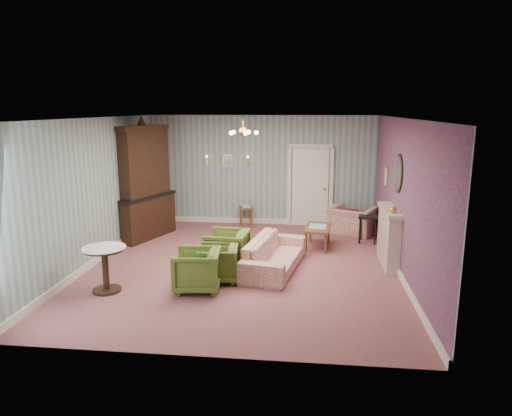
# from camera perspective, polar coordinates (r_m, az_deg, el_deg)

# --- Properties ---
(floor) EXTENTS (7.00, 7.00, 0.00)m
(floor) POSITION_cam_1_polar(r_m,az_deg,el_deg) (9.39, -1.49, -7.06)
(floor) COLOR #975858
(floor) RESTS_ON ground
(ceiling) EXTENTS (7.00, 7.00, 0.00)m
(ceiling) POSITION_cam_1_polar(r_m,az_deg,el_deg) (8.87, -1.60, 10.92)
(ceiling) COLOR white
(ceiling) RESTS_ON ground
(wall_back) EXTENTS (6.00, 0.00, 6.00)m
(wall_back) POSITION_cam_1_polar(r_m,az_deg,el_deg) (12.45, 0.65, 4.60)
(wall_back) COLOR gray
(wall_back) RESTS_ON ground
(wall_front) EXTENTS (6.00, 0.00, 6.00)m
(wall_front) POSITION_cam_1_polar(r_m,az_deg,el_deg) (5.66, -6.38, -4.78)
(wall_front) COLOR gray
(wall_front) RESTS_ON ground
(wall_left) EXTENTS (0.00, 7.00, 7.00)m
(wall_left) POSITION_cam_1_polar(r_m,az_deg,el_deg) (9.88, -19.07, 1.93)
(wall_left) COLOR gray
(wall_left) RESTS_ON ground
(wall_right) EXTENTS (0.00, 7.00, 7.00)m
(wall_right) POSITION_cam_1_polar(r_m,az_deg,el_deg) (9.11, 17.50, 1.22)
(wall_right) COLOR gray
(wall_right) RESTS_ON ground
(wall_right_floral) EXTENTS (0.00, 7.00, 7.00)m
(wall_right_floral) POSITION_cam_1_polar(r_m,az_deg,el_deg) (9.11, 17.41, 1.22)
(wall_right_floral) COLOR #C0607B
(wall_right_floral) RESTS_ON ground
(door) EXTENTS (1.12, 0.12, 2.16)m
(door) POSITION_cam_1_polar(r_m,az_deg,el_deg) (12.41, 6.62, 2.76)
(door) COLOR white
(door) RESTS_ON floor
(olive_chair_a) EXTENTS (0.79, 0.83, 0.79)m
(olive_chair_a) POSITION_cam_1_polar(r_m,az_deg,el_deg) (8.14, -7.25, -7.30)
(olive_chair_a) COLOR #576E26
(olive_chair_a) RESTS_ON floor
(olive_chair_b) EXTENTS (0.72, 0.76, 0.72)m
(olive_chair_b) POSITION_cam_1_polar(r_m,az_deg,el_deg) (8.55, -4.68, -6.51)
(olive_chair_b) COLOR #576E26
(olive_chair_b) RESTS_ON floor
(olive_chair_c) EXTENTS (0.80, 0.85, 0.81)m
(olive_chair_c) POSITION_cam_1_polar(r_m,az_deg,el_deg) (9.21, -3.62, -4.80)
(olive_chair_c) COLOR #576E26
(olive_chair_c) RESTS_ON floor
(sofa_chintz) EXTENTS (1.00, 2.22, 0.84)m
(sofa_chintz) POSITION_cam_1_polar(r_m,az_deg,el_deg) (9.06, 2.26, -5.00)
(sofa_chintz) COLOR #AA4449
(sofa_chintz) RESTS_ON floor
(wingback_chair) EXTENTS (1.25, 1.08, 0.93)m
(wingback_chair) POSITION_cam_1_polar(r_m,az_deg,el_deg) (11.80, 11.67, -0.96)
(wingback_chair) COLOR #AA4449
(wingback_chair) RESTS_ON floor
(dresser) EXTENTS (1.16, 1.81, 2.86)m
(dresser) POSITION_cam_1_polar(r_m,az_deg,el_deg) (11.41, -13.58, 3.45)
(dresser) COLOR black
(dresser) RESTS_ON floor
(fireplace) EXTENTS (0.30, 1.40, 1.16)m
(fireplace) POSITION_cam_1_polar(r_m,az_deg,el_deg) (9.66, 15.91, -3.38)
(fireplace) COLOR beige
(fireplace) RESTS_ON floor
(mantel_vase) EXTENTS (0.15, 0.15, 0.15)m
(mantel_vase) POSITION_cam_1_polar(r_m,az_deg,el_deg) (9.12, 16.43, -0.09)
(mantel_vase) COLOR gold
(mantel_vase) RESTS_ON fireplace
(oval_mirror) EXTENTS (0.04, 0.76, 0.84)m
(oval_mirror) POSITION_cam_1_polar(r_m,az_deg,el_deg) (9.43, 16.96, 4.07)
(oval_mirror) COLOR white
(oval_mirror) RESTS_ON wall_right
(framed_print) EXTENTS (0.04, 0.34, 0.42)m
(framed_print) POSITION_cam_1_polar(r_m,az_deg,el_deg) (10.78, 15.65, 3.77)
(framed_print) COLOR gold
(framed_print) RESTS_ON wall_right
(coffee_table) EXTENTS (0.64, 1.01, 0.49)m
(coffee_table) POSITION_cam_1_polar(r_m,az_deg,el_deg) (10.60, 7.55, -3.52)
(coffee_table) COLOR brown
(coffee_table) RESTS_ON floor
(side_table_black) EXTENTS (0.49, 0.49, 0.64)m
(side_table_black) POSITION_cam_1_polar(r_m,az_deg,el_deg) (11.19, 13.49, -2.51)
(side_table_black) COLOR black
(side_table_black) RESTS_ON floor
(pedestal_table) EXTENTS (0.82, 0.82, 0.79)m
(pedestal_table) POSITION_cam_1_polar(r_m,az_deg,el_deg) (8.41, -17.91, -7.13)
(pedestal_table) COLOR black
(pedestal_table) RESTS_ON floor
(nesting_table) EXTENTS (0.44, 0.51, 0.57)m
(nesting_table) POSITION_cam_1_polar(r_m,az_deg,el_deg) (12.36, -1.22, -0.95)
(nesting_table) COLOR brown
(nesting_table) RESTS_ON floor
(gilt_mirror_back) EXTENTS (0.28, 0.06, 0.36)m
(gilt_mirror_back) POSITION_cam_1_polar(r_m,az_deg,el_deg) (12.50, -3.49, 5.76)
(gilt_mirror_back) COLOR gold
(gilt_mirror_back) RESTS_ON wall_back
(sconce_left) EXTENTS (0.16, 0.12, 0.30)m
(sconce_left) POSITION_cam_1_polar(r_m,az_deg,el_deg) (12.58, -5.99, 5.76)
(sconce_left) COLOR gold
(sconce_left) RESTS_ON wall_back
(sconce_right) EXTENTS (0.16, 0.12, 0.30)m
(sconce_right) POSITION_cam_1_polar(r_m,az_deg,el_deg) (12.40, -0.99, 5.73)
(sconce_right) COLOR gold
(sconce_right) RESTS_ON wall_back
(chandelier) EXTENTS (0.56, 0.56, 0.36)m
(chandelier) POSITION_cam_1_polar(r_m,az_deg,el_deg) (8.88, -1.59, 9.18)
(chandelier) COLOR gold
(chandelier) RESTS_ON ceiling
(burgundy_cushion) EXTENTS (0.41, 0.28, 0.39)m
(burgundy_cushion) POSITION_cam_1_polar(r_m,az_deg,el_deg) (11.64, 11.50, -1.04)
(burgundy_cushion) COLOR maroon
(burgundy_cushion) RESTS_ON wingback_chair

